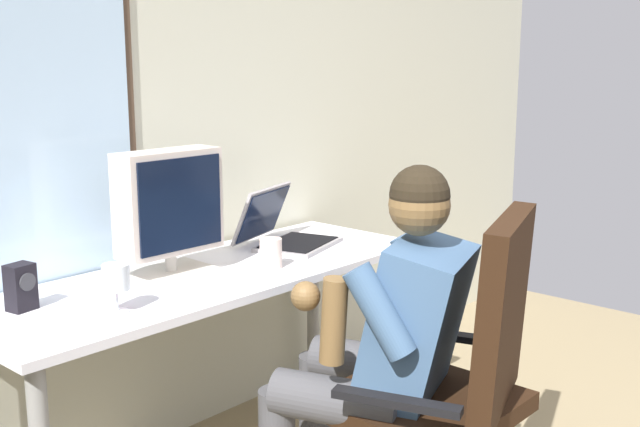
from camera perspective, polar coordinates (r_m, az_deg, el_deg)
The scene contains 9 objects.
wall_rear at distance 2.89m, azimuth -15.32°, elevation 9.34°, with size 5.83×0.08×2.82m.
desk at distance 2.81m, azimuth -7.91°, elevation -6.07°, with size 1.71×0.60×0.75m.
office_chair at distance 2.50m, azimuth 10.20°, elevation -10.73°, with size 0.71×0.63×1.04m.
person_seated at distance 2.56m, azimuth 4.30°, elevation -8.93°, with size 0.66×0.84×1.17m.
crt_monitor at distance 2.70m, azimuth -10.91°, elevation 0.46°, with size 0.37×0.24×0.43m.
laptop at distance 3.13m, azimuth -2.78°, elevation -1.19°, with size 0.41×0.41×0.23m.
wine_glass at distance 2.39m, azimuth -14.56°, elevation -4.68°, with size 0.08×0.08×0.14m.
desk_speaker at distance 2.50m, azimuth -20.85°, elevation -5.00°, with size 0.09×0.08×0.14m.
coffee_mug at distance 2.80m, azimuth -3.58°, elevation -2.88°, with size 0.08×0.08×0.11m.
Camera 1 is at (-1.59, -0.04, 1.50)m, focal length 44.18 mm.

